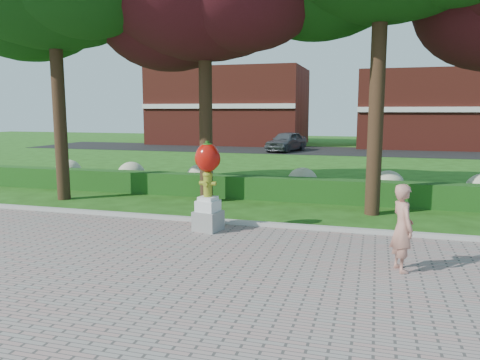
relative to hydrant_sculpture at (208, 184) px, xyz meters
The scene contains 11 objects.
ground 2.57m from the hydrant_sculpture, 76.00° to the right, with size 100.00×100.00×0.00m, color #204711.
walkway 6.32m from the hydrant_sculpture, 84.98° to the right, with size 40.00×14.00×0.04m, color gray.
curb 1.54m from the hydrant_sculpture, 56.61° to the left, with size 40.00×0.18×0.15m, color #ADADA5.
lawn_hedge 4.93m from the hydrant_sculpture, 83.58° to the left, with size 24.00×0.70×0.80m, color #1E4012.
hydrangea_row 5.97m from the hydrant_sculpture, 79.17° to the left, with size 20.10×1.10×0.99m.
street 25.86m from the hydrant_sculpture, 88.80° to the left, with size 50.00×8.00×0.02m, color black.
building_left 33.27m from the hydrant_sculpture, 106.55° to the left, with size 14.00×8.00×7.00m, color maroon.
building_right 33.01m from the hydrant_sculpture, 74.97° to the left, with size 12.00×8.00×6.40m, color maroon.
hydrant_sculpture is the anchor object (origin of this frame).
woman 5.00m from the hydrant_sculpture, 21.84° to the right, with size 0.62×0.41×1.70m, color tan.
parked_car 24.51m from the hydrant_sculpture, 95.95° to the left, with size 1.80×4.48×1.53m, color #45494E.
Camera 1 is at (3.54, -8.89, 3.10)m, focal length 35.00 mm.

